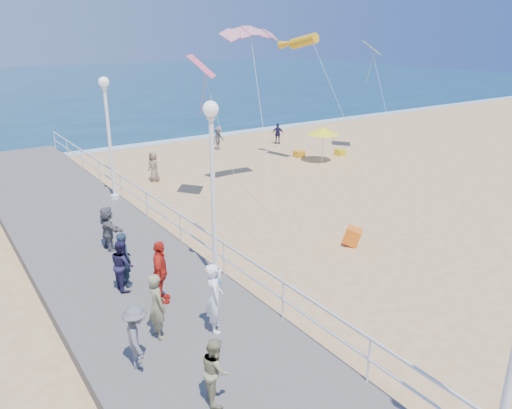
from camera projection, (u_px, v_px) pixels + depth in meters
ground at (343, 248)px, 18.20m from camera, size 160.00×160.00×0.00m
ocean at (15, 88)px, 68.94m from camera, size 160.00×90.00×0.05m
surf_line at (135, 146)px, 34.19m from camera, size 160.00×1.20×0.04m
boardwalk at (150, 303)px, 14.15m from camera, size 5.00×44.00×0.40m
railing at (224, 249)px, 15.11m from camera, size 0.05×42.00×0.55m
lamp_post_mid at (213, 174)px, 14.15m from camera, size 0.44×0.44×5.32m
lamp_post_far at (108, 126)px, 21.18m from camera, size 0.44×0.44×5.32m
woman_holding_toddler at (214, 298)px, 12.24m from camera, size 0.63×0.77×1.82m
toddler_held at (216, 282)px, 12.33m from camera, size 0.41×0.46×0.78m
spectator_0 at (124, 259)px, 14.46m from camera, size 0.47×0.65×1.66m
spectator_1 at (215, 370)px, 9.94m from camera, size 0.73×0.82×1.42m
spectator_2 at (136, 337)px, 10.97m from camera, size 0.74×1.05×1.48m
spectator_3 at (160, 272)px, 13.55m from camera, size 0.89×1.14×1.80m
spectator_5 at (108, 228)px, 16.90m from camera, size 0.64×1.48×1.54m
spectator_6 at (157, 306)px, 12.00m from camera, size 0.41×0.62×1.69m
spectator_7 at (122, 265)px, 14.30m from camera, size 0.60×0.76×1.51m
beach_walker_a at (218, 138)px, 32.90m from camera, size 1.17×0.92×1.58m
beach_walker_b at (278, 134)px, 34.65m from camera, size 0.86×0.83×1.44m
beach_walker_c at (154, 166)px, 26.03m from camera, size 0.62×0.85×1.60m
box_kite at (352, 238)px, 18.33m from camera, size 0.87×0.90×0.74m
beach_umbrella at (323, 131)px, 29.41m from camera, size 1.90×1.90×2.14m
beach_chair_left at (340, 152)px, 31.59m from camera, size 0.55×0.55×0.40m
beach_chair_right at (299, 154)px, 31.21m from camera, size 0.55×0.55×0.40m
kite_parafoil at (251, 30)px, 22.66m from camera, size 2.90×0.94×0.65m
kite_windsock at (304, 41)px, 27.15m from camera, size 1.05×2.95×1.14m
kite_diamond_pink at (202, 66)px, 20.68m from camera, size 1.64×1.70×0.91m
kite_diamond_multi at (372, 48)px, 30.47m from camera, size 1.74×1.76×0.82m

